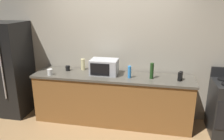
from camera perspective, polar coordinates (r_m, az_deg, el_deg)
name	(u,v)px	position (r m, az deg, el deg)	size (l,w,h in m)	color
ground_plane	(108,132)	(3.94, -1.17, -15.79)	(8.00, 8.00, 0.00)	#A87F51
back_wall	(116,46)	(4.17, 1.10, 6.24)	(6.40, 0.10, 2.70)	#B2A893
counter_run	(112,98)	(4.06, 0.00, -7.41)	(2.84, 0.64, 0.90)	brown
refrigerator	(9,69)	(4.72, -25.20, 0.27)	(0.72, 0.73, 1.80)	black
microwave	(104,67)	(3.93, -2.05, 0.82)	(0.48, 0.35, 0.27)	#B7BABF
cordless_phone	(180,76)	(3.80, 17.28, -1.54)	(0.05, 0.11, 0.15)	black
bottle_spray_cleaner	(130,72)	(3.75, 4.57, -0.51)	(0.06, 0.06, 0.21)	#338CE5
bottle_hand_soap	(83,64)	(4.23, -7.55, 1.46)	(0.08, 0.08, 0.21)	beige
bottle_wine	(152,71)	(3.75, 10.28, -0.22)	(0.06, 0.06, 0.27)	#1E3F19
mug_black	(68,68)	(4.24, -11.41, 0.46)	(0.08, 0.08, 0.09)	black
mug_white	(50,72)	(4.06, -15.79, -0.51)	(0.09, 0.09, 0.11)	white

